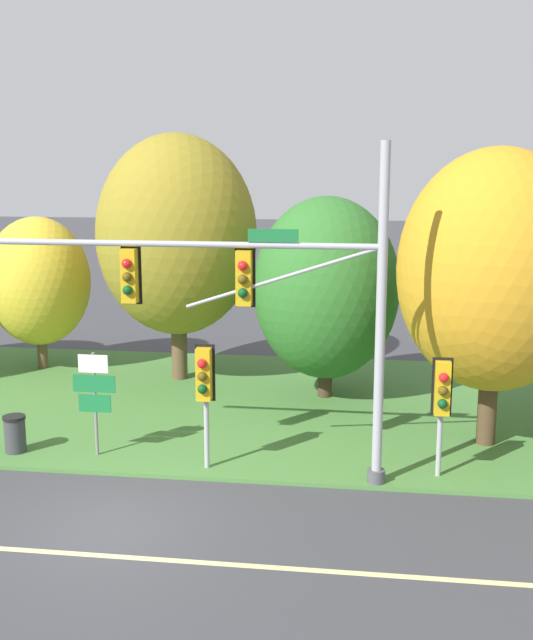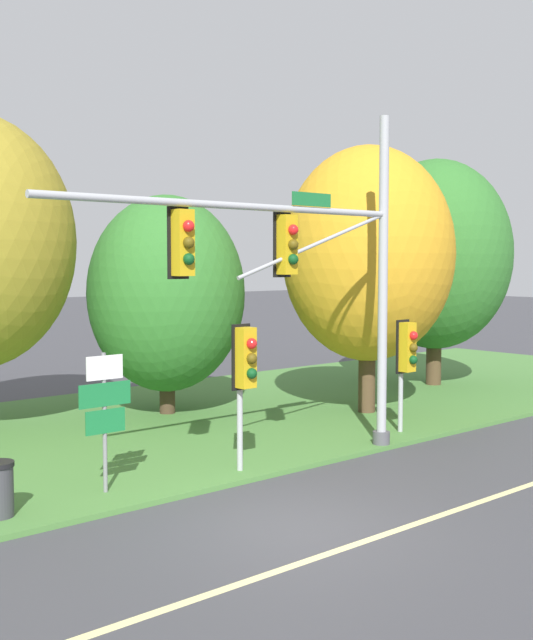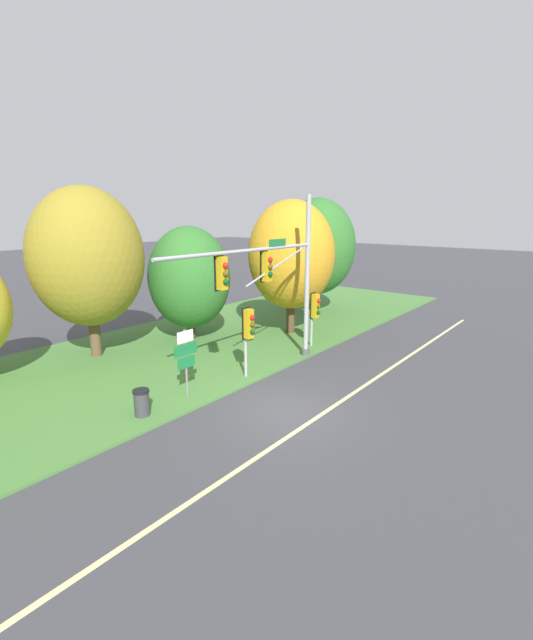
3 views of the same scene
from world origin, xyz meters
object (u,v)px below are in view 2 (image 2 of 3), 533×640
object	(u,v)px
traffic_signal_mast	(309,264)
pedestrian_signal_near_kerb	(407,353)
pedestrian_signal_further_along	(245,366)
tree_furthest_back	(435,255)
tree_right_far	(368,254)
tree_tall_centre	(166,294)
route_sign_post	(105,404)

from	to	relation	value
traffic_signal_mast	pedestrian_signal_near_kerb	bearing A→B (deg)	6.41
traffic_signal_mast	pedestrian_signal_further_along	distance (m)	2.61
pedestrian_signal_near_kerb	pedestrian_signal_further_along	xyz separation A→B (m)	(-5.39, -0.23, 0.16)
pedestrian_signal_near_kerb	tree_furthest_back	world-z (taller)	tree_furthest_back
tree_right_far	tree_furthest_back	world-z (taller)	tree_furthest_back
tree_tall_centre	tree_right_far	distance (m)	5.74
route_sign_post	tree_tall_centre	world-z (taller)	tree_tall_centre
tree_tall_centre	tree_furthest_back	size ratio (longest dim) A/B	0.79
pedestrian_signal_further_along	tree_right_far	xyz separation A→B (m)	(6.75, 2.74, 2.30)
route_sign_post	tree_tall_centre	distance (m)	7.95
traffic_signal_mast	tree_furthest_back	size ratio (longest dim) A/B	1.14
tree_tall_centre	route_sign_post	bearing A→B (deg)	-132.49
traffic_signal_mast	tree_tall_centre	world-z (taller)	traffic_signal_mast
route_sign_post	tree_right_far	distance (m)	10.24
traffic_signal_mast	tree_tall_centre	size ratio (longest dim) A/B	1.44
pedestrian_signal_further_along	route_sign_post	bearing A→B (deg)	168.47
traffic_signal_mast	tree_furthest_back	distance (m)	11.75
tree_right_far	tree_tall_centre	bearing A→B (deg)	140.78
tree_tall_centre	tree_right_far	bearing A→B (deg)	-39.22
pedestrian_signal_further_along	tree_furthest_back	xyz separation A→B (m)	(12.32, 4.62, 2.32)
tree_tall_centre	tree_right_far	size ratio (longest dim) A/B	0.82
route_sign_post	tree_tall_centre	bearing A→B (deg)	47.51
traffic_signal_mast	pedestrian_signal_near_kerb	xyz separation A→B (m)	(3.79, 0.43, -2.21)
traffic_signal_mast	route_sign_post	distance (m)	5.20
tree_furthest_back	tree_right_far	bearing A→B (deg)	-161.36
pedestrian_signal_near_kerb	route_sign_post	size ratio (longest dim) A/B	1.09
route_sign_post	traffic_signal_mast	bearing A→B (deg)	-9.89
tree_furthest_back	pedestrian_signal_further_along	bearing A→B (deg)	-159.45
pedestrian_signal_near_kerb	pedestrian_signal_further_along	bearing A→B (deg)	-177.53
traffic_signal_mast	tree_furthest_back	bearing A→B (deg)	24.18
tree_right_far	pedestrian_signal_further_along	bearing A→B (deg)	-157.90
pedestrian_signal_near_kerb	traffic_signal_mast	bearing A→B (deg)	-173.59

